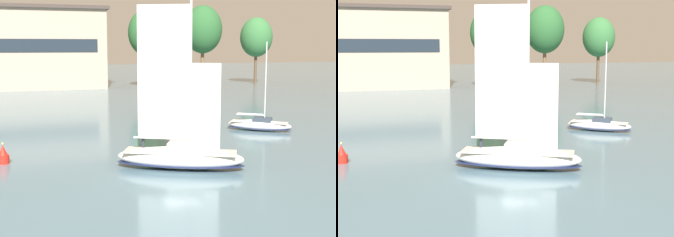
{
  "view_description": "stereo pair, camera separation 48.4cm",
  "coord_description": "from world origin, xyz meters",
  "views": [
    {
      "loc": [
        -10.76,
        -31.95,
        8.96
      ],
      "look_at": [
        0.0,
        3.0,
        3.3
      ],
      "focal_mm": 50.0,
      "sensor_mm": 36.0,
      "label": 1
    },
    {
      "loc": [
        -10.3,
        -32.09,
        8.96
      ],
      "look_at": [
        0.0,
        3.0,
        3.3
      ],
      "focal_mm": 50.0,
      "sensor_mm": 36.0,
      "label": 2
    }
  ],
  "objects": [
    {
      "name": "ground_plane",
      "position": [
        0.0,
        0.0,
        0.0
      ],
      "size": [
        400.0,
        400.0,
        0.0
      ],
      "primitive_type": "plane",
      "color": "slate"
    },
    {
      "name": "sailboat_moored_near_marina",
      "position": [
        10.73,
        43.98,
        0.6
      ],
      "size": [
        6.51,
        2.47,
        8.75
      ],
      "color": "#194C47",
      "rests_on": "ground"
    },
    {
      "name": "channel_buoy",
      "position": [
        -12.57,
        5.35,
        0.64
      ],
      "size": [
        0.89,
        0.89,
        1.65
      ],
      "color": "red",
      "rests_on": "ground"
    },
    {
      "name": "tree_shore_left",
      "position": [
        42.67,
        69.93,
        11.04
      ],
      "size": [
        7.66,
        7.66,
        15.78
      ],
      "color": "brown",
      "rests_on": "ground"
    },
    {
      "name": "tree_shore_right",
      "position": [
        14.74,
        65.96,
        11.78
      ],
      "size": [
        8.18,
        8.18,
        16.83
      ],
      "color": "brown",
      "rests_on": "ground"
    },
    {
      "name": "sailboat_moored_mid_channel",
      "position": [
        13.19,
        12.46,
        0.64
      ],
      "size": [
        6.6,
        5.7,
        9.44
      ],
      "color": "silver",
      "rests_on": "ground"
    },
    {
      "name": "sailboat_main",
      "position": [
        0.01,
        -0.0,
        1.04
      ],
      "size": [
        9.72,
        6.55,
        13.08
      ],
      "color": "white",
      "rests_on": "ground"
    },
    {
      "name": "waterfront_building",
      "position": [
        -14.13,
        73.06,
        8.65
      ],
      "size": [
        41.73,
        15.11,
        17.22
      ],
      "color": "tan",
      "rests_on": "ground"
    },
    {
      "name": "tree_shore_center",
      "position": [
        28.37,
        68.43,
        12.65
      ],
      "size": [
        8.78,
        8.78,
        18.08
      ],
      "color": "brown",
      "rests_on": "ground"
    }
  ]
}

